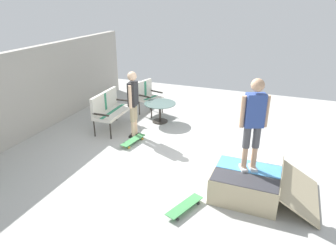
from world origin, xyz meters
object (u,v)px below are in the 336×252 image
person_watching (133,100)px  person_skater (254,119)px  skate_ramp (249,179)px  skateboard_spare (185,206)px  patio_bench (109,107)px  patio_chair_near_house (148,94)px  skateboard_by_bench (133,140)px  patio_table (160,109)px

person_watching → person_skater: person_skater is taller
skate_ramp → skateboard_spare: skate_ramp is taller
skate_ramp → patio_bench: (1.59, 3.94, 0.36)m
patio_chair_near_house → skateboard_spare: (-4.05, -2.54, -0.53)m
patio_chair_near_house → skateboard_by_bench: size_ratio=1.24×
patio_chair_near_house → skateboard_by_bench: (-2.07, -0.54, -0.53)m
patio_table → skateboard_by_bench: size_ratio=1.09×
skateboard_spare → patio_bench: bearing=49.4°
patio_bench → skateboard_by_bench: (-0.60, -1.01, -0.53)m
patio_table → person_watching: person_watching is taller
skate_ramp → person_skater: (-0.10, 0.04, 1.23)m
patio_table → skateboard_by_bench: 1.57m
patio_chair_near_house → person_watching: 1.78m
skate_ramp → person_watching: size_ratio=1.09×
person_watching → person_skater: (-1.47, -3.04, 0.48)m
patio_bench → person_watching: (-0.22, -0.86, 0.38)m
patio_bench → patio_chair_near_house: (1.47, -0.47, -0.00)m
patio_bench → patio_chair_near_house: size_ratio=1.24×
skate_ramp → person_watching: bearing=66.1°
skate_ramp → skateboard_spare: bearing=136.9°
patio_bench → patio_table: (0.94, -1.09, -0.21)m
patio_chair_near_house → person_watching: size_ratio=0.60×
patio_bench → skateboard_by_bench: bearing=-120.5°
skate_ramp → patio_bench: bearing=68.1°
person_skater → skate_ramp: bearing=-20.2°
skateboard_by_bench → person_skater: bearing=-110.7°
patio_chair_near_house → person_watching: bearing=-166.9°
skate_ramp → skateboard_by_bench: (0.99, 2.93, -0.17)m
patio_bench → skateboard_spare: size_ratio=1.55×
patio_table → person_skater: (-2.63, -2.81, 1.08)m
patio_table → skateboard_spare: (-3.52, -1.92, -0.32)m
skate_ramp → patio_chair_near_house: 4.64m
person_skater → skateboard_by_bench: size_ratio=2.03×
patio_table → skateboard_by_bench: patio_table is taller
patio_bench → patio_table: 1.46m
patio_table → person_watching: size_ratio=0.53×
patio_bench → person_skater: size_ratio=0.76×
skateboard_spare → skateboard_by_bench: bearing=45.2°
patio_chair_near_house → patio_table: size_ratio=1.13×
patio_chair_near_house → person_watching: person_watching is taller
patio_table → person_watching: (-1.16, 0.23, 0.59)m
skateboard_spare → person_skater: bearing=-45.0°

